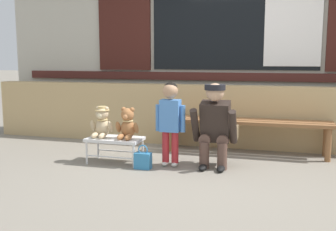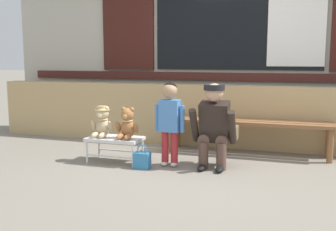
% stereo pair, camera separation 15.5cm
% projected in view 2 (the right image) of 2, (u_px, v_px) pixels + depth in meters
% --- Properties ---
extents(ground_plane, '(60.00, 60.00, 0.00)m').
position_uv_depth(ground_plane, '(208.00, 175.00, 4.17)').
color(ground_plane, gray).
extents(brick_low_wall, '(7.18, 0.25, 0.85)m').
position_uv_depth(brick_low_wall, '(230.00, 116.00, 5.45)').
color(brick_low_wall, tan).
rests_on(brick_low_wall, ground).
extents(shop_facade, '(7.32, 0.26, 3.38)m').
position_uv_depth(shop_facade, '(238.00, 25.00, 5.75)').
color(shop_facade, '#B7B2A3').
rests_on(shop_facade, ground).
extents(wooden_bench_long, '(2.10, 0.40, 0.44)m').
position_uv_depth(wooden_bench_long, '(248.00, 125.00, 5.03)').
color(wooden_bench_long, brown).
rests_on(wooden_bench_long, ground).
extents(small_display_bench, '(0.64, 0.36, 0.30)m').
position_uv_depth(small_display_bench, '(115.00, 140.00, 4.65)').
color(small_display_bench, silver).
rests_on(small_display_bench, ground).
extents(teddy_bear_with_hat, '(0.28, 0.27, 0.36)m').
position_uv_depth(teddy_bear_with_hat, '(102.00, 122.00, 4.67)').
color(teddy_bear_with_hat, '#CCB289').
rests_on(teddy_bear_with_hat, small_display_bench).
extents(teddy_bear_plain, '(0.28, 0.26, 0.36)m').
position_uv_depth(teddy_bear_plain, '(127.00, 124.00, 4.57)').
color(teddy_bear_plain, '#A86B3D').
rests_on(teddy_bear_plain, small_display_bench).
extents(child_standing, '(0.35, 0.18, 0.96)m').
position_uv_depth(child_standing, '(170.00, 115.00, 4.45)').
color(child_standing, '#B7282D').
rests_on(child_standing, ground).
extents(adult_crouching, '(0.50, 0.49, 0.95)m').
position_uv_depth(adult_crouching, '(215.00, 125.00, 4.40)').
color(adult_crouching, brown).
rests_on(adult_crouching, ground).
extents(handbag_on_ground, '(0.18, 0.11, 0.27)m').
position_uv_depth(handbag_on_ground, '(142.00, 160.00, 4.41)').
color(handbag_on_ground, teal).
rests_on(handbag_on_ground, ground).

